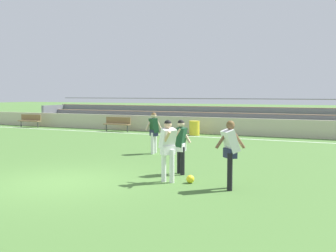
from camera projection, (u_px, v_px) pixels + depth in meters
The scene contains 12 objects.
ground_plane at pixel (61, 182), 10.77m from camera, with size 160.00×160.00×0.00m, color #477033.
field_line_sideline at pixel (211, 137), 21.84m from camera, with size 44.00×0.12×0.01m, color white.
sideline_wall at pixel (221, 126), 23.39m from camera, with size 48.00×0.16×0.98m, color beige.
bleacher_stand at pixel (205, 117), 25.90m from camera, with size 24.99×2.82×2.07m.
bench_near_bin at pixel (117, 123), 25.28m from camera, with size 1.80×0.40×0.90m.
bench_far_left at pixel (30, 120), 28.38m from camera, with size 1.80×0.40×0.90m.
trash_bin at pixel (194, 128), 22.93m from camera, with size 0.59×0.59×0.82m, color yellow.
player_dark_wide_left at pixel (181, 142), 11.81m from camera, with size 0.50×0.45×1.61m.
player_white_challenging at pixel (168, 145), 10.72m from camera, with size 0.52×0.67×1.68m.
player_white_pressing_high at pixel (230, 148), 9.92m from camera, with size 0.70×0.54×1.72m.
player_dark_on_ball at pixel (154, 129), 15.84m from camera, with size 0.65×0.47×1.64m.
soccer_ball at pixel (190, 179), 10.67m from camera, with size 0.22×0.22×0.22m, color yellow.
Camera 1 is at (7.13, -8.36, 2.38)m, focal length 42.93 mm.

